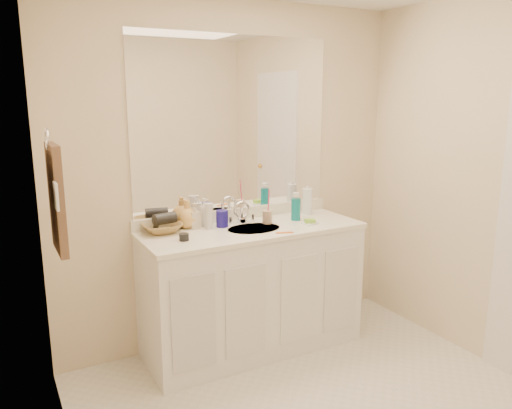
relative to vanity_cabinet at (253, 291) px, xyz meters
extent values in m
cube|color=beige|center=(0.00, 0.28, 0.77)|extent=(2.60, 0.02, 2.40)
cube|color=beige|center=(-1.30, -1.02, 0.77)|extent=(0.02, 2.60, 2.40)
cube|color=white|center=(0.00, 0.00, 0.00)|extent=(1.50, 0.55, 0.85)
cube|color=white|center=(0.00, 0.00, 0.44)|extent=(1.52, 0.57, 0.03)
cube|color=white|center=(0.00, 0.26, 0.50)|extent=(1.52, 0.03, 0.08)
cylinder|color=#BBB5A3|center=(0.00, -0.02, 0.44)|extent=(0.37, 0.37, 0.02)
cylinder|color=silver|center=(0.00, 0.16, 0.51)|extent=(0.02, 0.02, 0.11)
cube|color=white|center=(0.00, 0.27, 1.14)|extent=(1.48, 0.01, 1.20)
cylinder|color=navy|center=(-0.17, 0.12, 0.51)|extent=(0.11, 0.11, 0.11)
cylinder|color=tan|center=(0.15, 0.05, 0.50)|extent=(0.07, 0.07, 0.09)
cylinder|color=#E13B66|center=(0.16, 0.05, 0.60)|extent=(0.02, 0.04, 0.19)
cylinder|color=#0A7581|center=(0.37, 0.04, 0.53)|extent=(0.07, 0.07, 0.16)
cylinder|color=white|center=(0.55, 0.15, 0.55)|extent=(0.09, 0.09, 0.19)
cube|color=white|center=(0.39, -0.11, 0.46)|extent=(0.11, 0.10, 0.01)
cube|color=#80C630|center=(0.39, -0.11, 0.48)|extent=(0.09, 0.07, 0.03)
cube|color=orange|center=(0.12, -0.22, 0.46)|extent=(0.12, 0.06, 0.00)
cylinder|color=black|center=(-0.51, -0.07, 0.48)|extent=(0.07, 0.07, 0.04)
cylinder|color=silver|center=(-0.27, 0.12, 0.54)|extent=(0.07, 0.07, 0.17)
imported|color=white|center=(-0.26, 0.20, 0.55)|extent=(0.09, 0.09, 0.19)
imported|color=beige|center=(-0.35, 0.19, 0.54)|extent=(0.09, 0.09, 0.17)
imported|color=#E0AC57|center=(-0.38, 0.21, 0.55)|extent=(0.19, 0.19, 0.19)
imported|color=olive|center=(-0.58, 0.18, 0.49)|extent=(0.27, 0.27, 0.06)
cylinder|color=black|center=(-0.56, 0.18, 0.54)|extent=(0.16, 0.10, 0.08)
torus|color=silver|center=(-1.27, -0.25, 1.12)|extent=(0.01, 0.11, 0.11)
cube|color=#4A3527|center=(-1.25, -0.25, 0.82)|extent=(0.04, 0.32, 0.55)
cube|color=white|center=(-1.27, -0.45, 0.88)|extent=(0.01, 0.08, 0.13)
camera|label=1|loc=(-1.54, -2.88, 1.33)|focal=35.00mm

